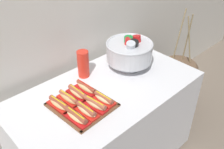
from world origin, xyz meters
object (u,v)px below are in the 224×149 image
Objects in this scene: serving_tray at (82,105)px; hot_dog_1 at (86,110)px; cup_stack at (83,64)px; floor_vase at (176,86)px; hot_dog_4 at (59,104)px; hot_dog_2 at (95,104)px; punch_bowl at (130,51)px; buffet_table at (107,127)px; hot_dog_7 at (86,88)px; hot_dog_5 at (69,99)px; hot_dog_6 at (78,93)px; hot_dog_0 at (77,117)px; hot_dog_3 at (104,99)px.

hot_dog_1 is at bearing -110.73° from serving_tray.
cup_stack is at bearing 53.83° from hot_dog_1.
hot_dog_4 is (-1.38, -0.00, 0.57)m from floor_vase.
punch_bowl reaches higher than hot_dog_2.
hot_dog_7 is (-0.12, 0.07, 0.41)m from buffet_table.
floor_vase is 1.43m from hot_dog_5.
hot_dog_1 is at bearing -161.48° from punch_bowl.
hot_dog_5 is at bearing -176.28° from hot_dog_7.
hot_dog_1 is 0.18m from hot_dog_6.
hot_dog_2 is 0.98× the size of hot_dog_5.
punch_bowl reaches higher than hot_dog_1.
punch_bowl is at bearing 2.67° from hot_dog_6.
hot_dog_0 reaches higher than serving_tray.
serving_tray is 2.09× the size of hot_dog_0.
hot_dog_4 is 1.01× the size of hot_dog_5.
serving_tray is 1.87× the size of cup_stack.
hot_dog_3 is (-0.11, -0.10, 0.41)m from buffet_table.
hot_dog_0 and hot_dog_1 have the same top height.
hot_dog_5 is at bearing 118.16° from hot_dog_2.
cup_stack is (0.33, 0.35, 0.07)m from hot_dog_0.
hot_dog_0 is 1.01× the size of hot_dog_2.
hot_dog_6 is 0.89× the size of cup_stack.
hot_dog_1 is 0.62m from punch_bowl.
hot_dog_7 is at bearing 179.44° from floor_vase.
hot_dog_2 is 0.08m from hot_dog_3.
floor_vase is 1.43m from hot_dog_1.
floor_vase is 5.83× the size of hot_dog_7.
hot_dog_0 is at bearing -173.03° from floor_vase.
punch_bowl is (0.31, 0.08, 0.52)m from buffet_table.
hot_dog_2 is 0.17m from hot_dog_6.
floor_vase reaches higher than hot_dog_6.
punch_bowl is (-0.72, 0.03, 0.68)m from floor_vase.
hot_dog_7 is at bearing 3.72° from hot_dog_5.
hot_dog_0 is 0.48m from cup_stack.
serving_tray is 1.07× the size of punch_bowl.
hot_dog_7 is (-0.01, 0.16, 0.00)m from hot_dog_3.
hot_dog_7 is 0.21m from cup_stack.
floor_vase is at bearing 0.14° from hot_dog_4.
hot_dog_1 is 0.97× the size of hot_dog_6.
hot_dog_3 is 0.48m from punch_bowl.
hot_dog_7 is at bearing 39.97° from hot_dog_0.
hot_dog_2 is at bearing -159.44° from punch_bowl.
hot_dog_4 is at bearing 118.16° from hot_dog_1.
floor_vase is 1.50m from hot_dog_0.
serving_tray is 0.35m from cup_stack.
hot_dog_6 is at bearing 118.16° from hot_dog_3.
serving_tray is 0.10m from hot_dog_2.
hot_dog_4 is 0.99× the size of hot_dog_7.
punch_bowl reaches higher than cup_stack.
cup_stack is (0.34, 0.18, 0.07)m from hot_dog_4.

